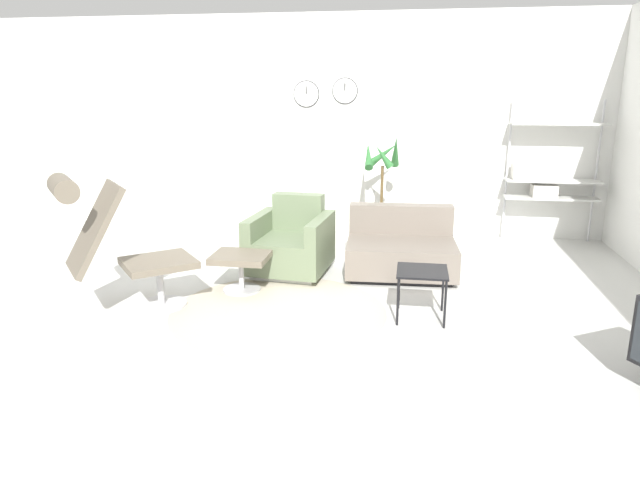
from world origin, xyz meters
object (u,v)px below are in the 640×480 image
(couch_low, at_px, (401,250))
(potted_plant, at_px, (381,204))
(ottoman, at_px, (241,263))
(armchair_red, at_px, (291,245))
(side_table, at_px, (422,275))
(shelf_unit, at_px, (544,174))
(lounge_chair, at_px, (113,235))

(couch_low, height_order, potted_plant, potted_plant)
(potted_plant, bearing_deg, ottoman, -121.94)
(armchair_red, xyz_separation_m, side_table, (1.34, -1.06, 0.09))
(potted_plant, bearing_deg, side_table, -78.67)
(couch_low, xyz_separation_m, side_table, (0.20, -1.22, 0.14))
(ottoman, distance_m, couch_low, 1.69)
(side_table, height_order, shelf_unit, shelf_unit)
(potted_plant, xyz_separation_m, shelf_unit, (1.95, 0.39, 0.37))
(armchair_red, bearing_deg, potted_plant, -118.62)
(lounge_chair, xyz_separation_m, ottoman, (0.86, 0.73, -0.42))
(lounge_chair, relative_size, side_table, 2.89)
(lounge_chair, relative_size, potted_plant, 0.89)
(armchair_red, xyz_separation_m, couch_low, (1.14, 0.16, -0.05))
(armchair_red, bearing_deg, side_table, 146.76)
(armchair_red, height_order, potted_plant, potted_plant)
(potted_plant, height_order, shelf_unit, shelf_unit)
(side_table, xyz_separation_m, potted_plant, (-0.47, 2.35, 0.12))
(ottoman, bearing_deg, armchair_red, 61.85)
(ottoman, distance_m, armchair_red, 0.74)
(ottoman, xyz_separation_m, armchair_red, (0.35, 0.65, 0.01))
(potted_plant, distance_m, shelf_unit, 2.02)
(side_table, distance_m, potted_plant, 2.40)
(side_table, bearing_deg, lounge_chair, -172.86)
(couch_low, xyz_separation_m, shelf_unit, (1.68, 1.53, 0.62))
(ottoman, bearing_deg, couch_low, 28.55)
(lounge_chair, relative_size, armchair_red, 1.34)
(lounge_chair, distance_m, shelf_unit, 5.06)
(lounge_chair, distance_m, ottoman, 1.20)
(ottoman, bearing_deg, side_table, -13.63)
(lounge_chair, xyz_separation_m, armchair_red, (1.21, 1.38, -0.41))
(couch_low, bearing_deg, shelf_unit, -140.78)
(lounge_chair, bearing_deg, shelf_unit, 87.12)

